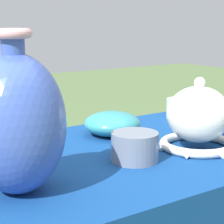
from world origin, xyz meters
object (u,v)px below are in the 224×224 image
vase_tall_bulbous (16,123)px  vase_dome_bell (198,120)px  bowl_shallow_teal (112,124)px  pot_squat_celadon (183,108)px  pot_squat_slate (135,147)px

vase_tall_bulbous → vase_dome_bell: size_ratio=1.50×
bowl_shallow_teal → pot_squat_celadon: bowl_shallow_teal is taller
bowl_shallow_teal → pot_squat_celadon: 0.32m
vase_dome_bell → bowl_shallow_teal: 0.25m
vase_tall_bulbous → pot_squat_celadon: size_ratio=2.81×
vase_dome_bell → pot_squat_slate: vase_dome_bell is taller
vase_tall_bulbous → pot_squat_celadon: (0.69, 0.29, -0.10)m
pot_squat_slate → pot_squat_celadon: (0.40, 0.27, -0.00)m
vase_tall_bulbous → pot_squat_slate: size_ratio=2.79×
vase_tall_bulbous → vase_dome_bell: bearing=1.5°
bowl_shallow_teal → pot_squat_celadon: size_ratio=1.47×
pot_squat_slate → vase_tall_bulbous: bearing=-175.4°
vase_tall_bulbous → vase_dome_bell: 0.49m
vase_dome_bell → bowl_shallow_teal: (-0.10, 0.23, -0.04)m
vase_tall_bulbous → pot_squat_slate: vase_tall_bulbous is taller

